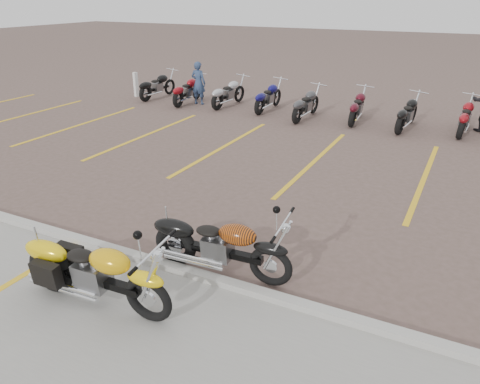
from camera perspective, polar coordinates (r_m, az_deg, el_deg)
The scene contains 8 objects.
ground at distance 8.90m, azimuth 0.87°, elevation -3.87°, with size 100.00×100.00×0.00m, color brown.
curb at distance 7.36m, azimuth -6.10°, elevation -9.76°, with size 60.00×0.18×0.12m, color #ADAAA3.
parking_stripes at distance 12.34m, azimuth 9.09°, elevation 3.75°, with size 38.00×5.50×0.01m, color gold, non-canonical shape.
yellow_cruiser at distance 6.81m, azimuth -17.38°, elevation -9.51°, with size 2.41×0.37×0.99m.
flame_cruiser at distance 7.19m, azimuth -2.67°, elevation -6.67°, with size 2.30×0.37×0.95m.
person_a at distance 18.59m, azimuth -5.09°, elevation 13.09°, with size 0.59×0.39×1.63m, color navy.
bollard at distance 20.46m, azimuth -12.57°, elevation 12.67°, with size 0.15×0.15×1.00m, color white.
bg_bike_row at distance 15.99m, azimuth 19.70°, elevation 9.22°, with size 20.48×2.01×1.10m.
Camera 1 is at (3.47, -7.13, 4.05)m, focal length 35.00 mm.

